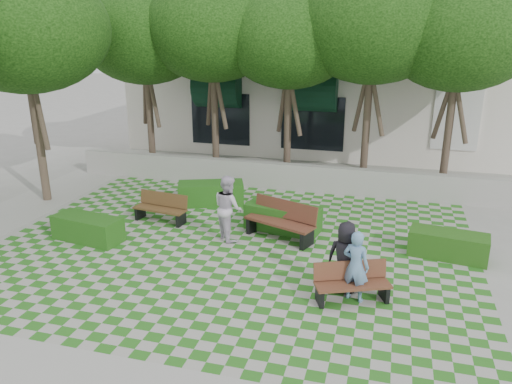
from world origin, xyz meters
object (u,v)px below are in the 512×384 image
(hedge_west, at_px, (88,228))
(person_dark, at_px, (345,257))
(hedge_midleft, at_px, (211,193))
(hedge_midright, at_px, (283,218))
(bench_east, at_px, (352,283))
(bench_west, at_px, (161,208))
(person_white, at_px, (228,208))
(bench_mid, at_px, (281,221))
(hedge_east, at_px, (448,245))
(person_blue, at_px, (356,266))

(hedge_west, relative_size, person_dark, 1.19)
(hedge_midleft, bearing_deg, hedge_midright, -29.10)
(bench_east, relative_size, bench_west, 0.99)
(person_dark, distance_m, person_white, 3.82)
(bench_mid, height_order, hedge_east, bench_mid)
(hedge_midleft, relative_size, person_dark, 1.30)
(bench_west, height_order, person_dark, person_dark)
(hedge_east, relative_size, person_white, 1.05)
(hedge_midleft, relative_size, hedge_west, 1.09)
(bench_west, xyz_separation_m, person_white, (2.27, -0.66, 0.47))
(bench_west, bearing_deg, hedge_midright, 12.63)
(bench_west, bearing_deg, person_blue, -19.21)
(hedge_midright, relative_size, person_dark, 1.30)
(bench_east, relative_size, hedge_midright, 0.79)
(hedge_east, bearing_deg, person_dark, -133.99)
(hedge_midleft, distance_m, person_dark, 6.44)
(bench_east, xyz_separation_m, bench_west, (-5.71, 3.00, 0.01))
(hedge_midright, xyz_separation_m, person_white, (-1.27, -0.95, 0.51))
(bench_west, relative_size, hedge_midright, 0.80)
(bench_west, xyz_separation_m, person_dark, (5.52, -2.66, 0.39))
(hedge_east, bearing_deg, bench_mid, 179.61)
(bench_east, distance_m, bench_west, 6.45)
(hedge_east, xyz_separation_m, person_dark, (-2.27, -2.35, 0.46))
(person_white, bearing_deg, bench_mid, -117.77)
(bench_west, xyz_separation_m, person_blue, (5.76, -2.95, 0.37))
(bench_west, bearing_deg, hedge_west, -117.79)
(bench_east, height_order, bench_mid, bench_mid)
(bench_mid, distance_m, hedge_east, 4.18)
(bench_east, relative_size, hedge_midleft, 0.79)
(person_blue, bearing_deg, bench_mid, -33.67)
(hedge_midright, height_order, person_white, person_white)
(hedge_east, height_order, person_blue, person_blue)
(hedge_midleft, distance_m, hedge_west, 4.12)
(hedge_west, distance_m, person_blue, 7.14)
(bench_west, bearing_deg, person_dark, -17.78)
(hedge_east, distance_m, person_dark, 3.30)
(bench_west, height_order, hedge_west, bench_west)
(hedge_east, distance_m, hedge_west, 9.16)
(bench_east, height_order, person_dark, person_dark)
(hedge_east, xyz_separation_m, hedge_midleft, (-6.92, 2.08, 0.04))
(bench_mid, bearing_deg, hedge_midleft, 164.57)
(hedge_east, height_order, person_white, person_white)
(bench_west, distance_m, person_dark, 6.14)
(hedge_midright, xyz_separation_m, person_blue, (2.23, -3.24, 0.41))
(hedge_west, bearing_deg, bench_mid, 16.85)
(bench_mid, distance_m, hedge_midleft, 3.43)
(hedge_midright, relative_size, person_white, 1.17)
(hedge_midleft, xyz_separation_m, hedge_west, (-2.13, -3.53, -0.03))
(hedge_east, xyz_separation_m, hedge_west, (-9.05, -1.45, 0.01))
(bench_east, relative_size, person_white, 0.93)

